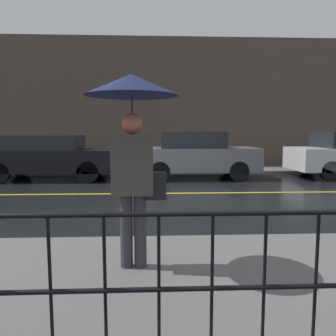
# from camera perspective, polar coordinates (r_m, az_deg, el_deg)

# --- Properties ---
(ground_plane) EXTENTS (80.00, 80.00, 0.00)m
(ground_plane) POSITION_cam_1_polar(r_m,az_deg,el_deg) (8.55, 0.11, -4.44)
(ground_plane) COLOR black
(sidewalk_near) EXTENTS (28.00, 2.72, 0.10)m
(sidewalk_near) POSITION_cam_1_polar(r_m,az_deg,el_deg) (3.61, 4.22, -19.12)
(sidewalk_near) COLOR #60605E
(sidewalk_near) RESTS_ON ground_plane
(sidewalk_far) EXTENTS (28.00, 2.08, 0.10)m
(sidewalk_far) POSITION_cam_1_polar(r_m,az_deg,el_deg) (13.32, -0.88, -0.32)
(sidewalk_far) COLOR #60605E
(sidewalk_far) RESTS_ON ground_plane
(lane_marking) EXTENTS (25.20, 0.12, 0.01)m
(lane_marking) POSITION_cam_1_polar(r_m,az_deg,el_deg) (8.54, 0.11, -4.41)
(lane_marking) COLOR gold
(lane_marking) RESTS_ON ground_plane
(building_storefront) EXTENTS (28.00, 0.30, 5.60)m
(building_storefront) POSITION_cam_1_polar(r_m,az_deg,el_deg) (14.46, -1.04, 11.11)
(building_storefront) COLOR #4C4238
(building_storefront) RESTS_ON ground_plane
(railing_foreground) EXTENTS (12.00, 0.04, 0.97)m
(railing_foreground) POSITION_cam_1_polar(r_m,az_deg,el_deg) (2.34, 7.71, -16.03)
(railing_foreground) COLOR black
(railing_foreground) RESTS_ON sidewalk_near
(pedestrian) EXTENTS (1.00, 1.00, 2.10)m
(pedestrian) POSITION_cam_1_polar(r_m,az_deg,el_deg) (3.54, -6.19, 8.39)
(pedestrian) COLOR #333338
(pedestrian) RESTS_ON sidewalk_near
(car_black) EXTENTS (4.41, 1.90, 1.48)m
(car_black) POSITION_cam_1_polar(r_m,az_deg,el_deg) (11.69, -19.81, 1.91)
(car_black) COLOR black
(car_black) RESTS_ON ground_plane
(car_grey) EXTENTS (4.10, 1.76, 1.60)m
(car_grey) POSITION_cam_1_polar(r_m,az_deg,el_deg) (11.25, 4.79, 2.30)
(car_grey) COLOR slate
(car_grey) RESTS_ON ground_plane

